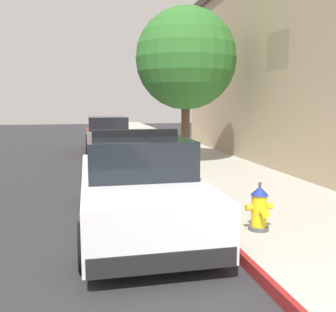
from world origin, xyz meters
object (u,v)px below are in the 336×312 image
at_px(police_cruiser, 136,183).
at_px(fire_hydrant, 259,208).
at_px(parked_car_silver_ahead, 108,135).
at_px(street_tree, 186,59).

xyz_separation_m(police_cruiser, fire_hydrant, (1.78, -1.17, -0.24)).
xyz_separation_m(parked_car_silver_ahead, fire_hydrant, (1.68, -11.73, -0.23)).
height_order(fire_hydrant, street_tree, street_tree).
height_order(parked_car_silver_ahead, fire_hydrant, parked_car_silver_ahead).
bearing_deg(fire_hydrant, street_tree, 84.83).
height_order(police_cruiser, street_tree, street_tree).
bearing_deg(street_tree, police_cruiser, -112.81).
bearing_deg(street_tree, parked_car_silver_ahead, 115.42).
xyz_separation_m(fire_hydrant, street_tree, (0.62, 6.88, 3.05)).
height_order(police_cruiser, fire_hydrant, police_cruiser).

